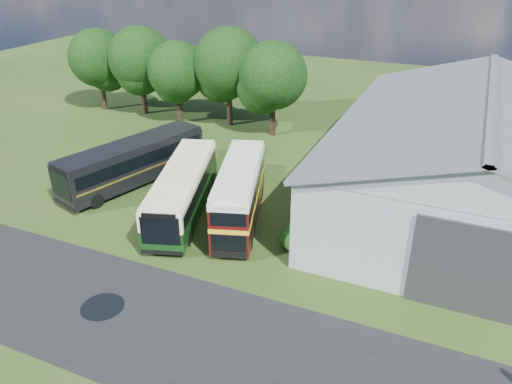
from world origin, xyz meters
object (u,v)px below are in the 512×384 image
at_px(bus_green_single, 183,190).
at_px(bus_dark_single, 133,162).
at_px(storage_shed, 480,151).
at_px(bus_maroon_double, 240,195).

xyz_separation_m(bus_green_single, bus_dark_single, (-5.83, 2.47, 0.07)).
distance_m(storage_shed, bus_dark_single, 24.58).
height_order(bus_green_single, bus_dark_single, bus_dark_single).
distance_m(storage_shed, bus_green_single, 19.99).
bearing_deg(bus_maroon_double, bus_green_single, 167.01).
distance_m(bus_maroon_double, bus_dark_single, 10.13).
relative_size(bus_green_single, bus_maroon_double, 1.22).
height_order(bus_maroon_double, bus_dark_single, bus_maroon_double).
relative_size(storage_shed, bus_dark_single, 2.03).
distance_m(bus_green_single, bus_dark_single, 6.33).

